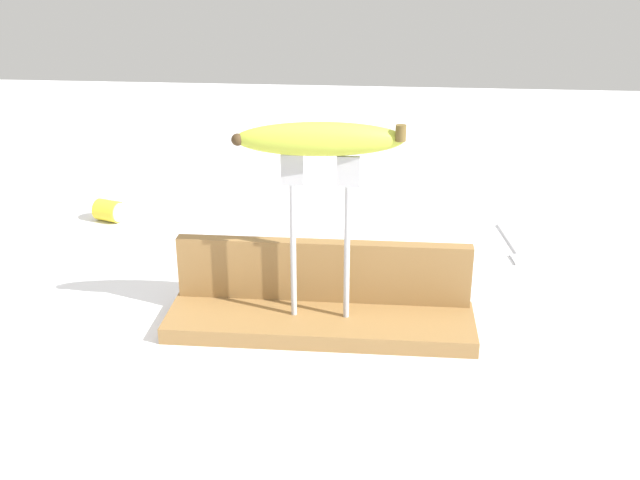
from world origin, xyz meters
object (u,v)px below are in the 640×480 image
Objects in this scene: banana_raised_center at (320,140)px; fork_fallen_far at (514,248)px; fork_stand_center at (320,225)px; banana_chunk_near at (109,211)px.

banana_raised_center is 0.46m from fork_fallen_far.
banana_raised_center is at bearing -134.89° from fork_fallen_far.
banana_chunk_near is at bearing 138.32° from fork_stand_center.
banana_chunk_near is (-0.38, 0.34, -0.22)m from banana_raised_center.
banana_raised_center reaches higher than fork_fallen_far.
banana_raised_center is at bearing -175.06° from fork_stand_center.
fork_fallen_far is 0.66m from banana_chunk_near.
banana_chunk_near is (-0.38, 0.34, -0.12)m from fork_stand_center.
fork_fallen_far is at bearing 45.12° from fork_stand_center.
banana_raised_center is 1.22× the size of fork_fallen_far.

